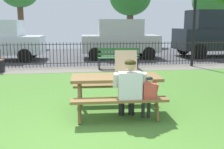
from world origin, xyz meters
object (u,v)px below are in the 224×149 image
object	(u,v)px
adult_at_table	(129,87)
parked_car_right	(120,39)
far_tree_midright	(213,1)
park_bench_center	(118,59)
parked_car_far_right	(220,32)
picnic_table_foreground	(116,84)
child_at_table	(148,94)
pizza_box_open	(127,71)

from	to	relation	value
adult_at_table	parked_car_right	xyz separation A→B (m)	(1.33, 8.91, 0.35)
adult_at_table	far_tree_midright	bearing A→B (deg)	58.06
park_bench_center	parked_car_far_right	bearing A→B (deg)	27.92
park_bench_center	parked_car_far_right	xyz separation A→B (m)	(6.08, 3.22, 0.89)
adult_at_table	far_tree_midright	size ratio (longest dim) A/B	0.24
picnic_table_foreground	parked_car_far_right	size ratio (longest dim) A/B	0.39
parked_car_far_right	far_tree_midright	bearing A→B (deg)	65.68
park_bench_center	parked_car_right	size ratio (longest dim) A/B	0.41
adult_at_table	parked_car_far_right	bearing A→B (deg)	52.67
picnic_table_foreground	parked_car_right	distance (m)	8.55
adult_at_table	child_at_table	world-z (taller)	adult_at_table
picnic_table_foreground	adult_at_table	bearing A→B (deg)	-71.47
far_tree_midright	picnic_table_foreground	bearing A→B (deg)	-123.21
adult_at_table	parked_car_right	world-z (taller)	parked_car_right
park_bench_center	child_at_table	bearing A→B (deg)	-93.53
pizza_box_open	park_bench_center	size ratio (longest dim) A/B	0.38
child_at_table	pizza_box_open	bearing A→B (deg)	115.61
picnic_table_foreground	child_at_table	size ratio (longest dim) A/B	2.15
adult_at_table	child_at_table	distance (m)	0.39
child_at_table	far_tree_midright	size ratio (longest dim) A/B	0.17
picnic_table_foreground	park_bench_center	world-z (taller)	park_bench_center
picnic_table_foreground	parked_car_right	xyz separation A→B (m)	(1.51, 8.40, 0.41)
adult_at_table	park_bench_center	size ratio (longest dim) A/B	0.73
picnic_table_foreground	parked_car_far_right	world-z (taller)	parked_car_far_right
parked_car_far_right	far_tree_midright	size ratio (longest dim) A/B	0.95
adult_at_table	parked_car_far_right	size ratio (longest dim) A/B	0.25
parked_car_right	far_tree_midright	distance (m)	11.61
park_bench_center	parked_car_right	world-z (taller)	parked_car_right
adult_at_table	park_bench_center	world-z (taller)	adult_at_table
pizza_box_open	parked_car_right	world-z (taller)	parked_car_right
child_at_table	parked_car_right	size ratio (longest dim) A/B	0.22
far_tree_midright	adult_at_table	bearing A→B (deg)	-121.94
picnic_table_foreground	park_bench_center	size ratio (longest dim) A/B	1.15
park_bench_center	parked_car_far_right	size ratio (longest dim) A/B	0.34
parked_car_right	parked_car_far_right	size ratio (longest dim) A/B	0.84
park_bench_center	parked_car_right	xyz separation A→B (m)	(0.62, 3.22, 0.59)
pizza_box_open	far_tree_midright	size ratio (longest dim) A/B	0.12
child_at_table	adult_at_table	bearing A→B (deg)	173.34
park_bench_center	far_tree_midright	distance (m)	14.36
pizza_box_open	adult_at_table	size ratio (longest dim) A/B	0.51
pizza_box_open	far_tree_midright	distance (m)	18.69
park_bench_center	parked_car_far_right	distance (m)	6.94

